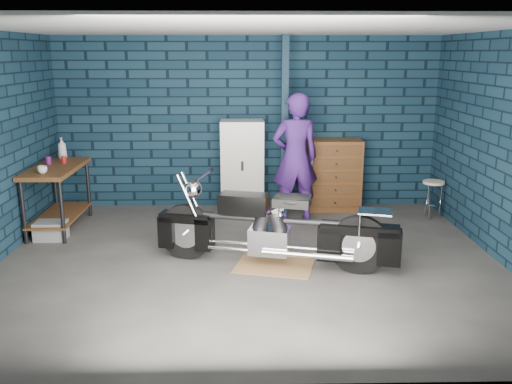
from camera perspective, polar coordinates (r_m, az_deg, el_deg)
ground at (r=6.58m, az=-0.70°, el=-7.32°), size 6.00×6.00×0.00m
room_walls at (r=6.68m, az=-0.80°, el=9.85°), size 6.02×5.01×2.71m
support_post at (r=8.16m, az=3.02°, el=6.76°), size 0.10×0.10×2.70m
workbench at (r=8.12m, az=-20.09°, el=-0.59°), size 0.60×1.40×0.91m
drip_mat at (r=6.46m, az=1.98°, el=-7.70°), size 1.02×0.86×0.01m
motorcycle at (r=6.28m, az=2.02°, el=-3.22°), size 2.52×1.23×1.07m
person at (r=7.95m, az=4.16°, el=3.59°), size 0.75×0.56×1.89m
storage_bin at (r=7.79m, az=-20.78°, el=-3.81°), size 0.40×0.29×0.25m
locker at (r=8.52m, az=-1.45°, el=2.77°), size 0.67×0.48×1.43m
tool_chest at (r=8.67m, az=8.17°, el=1.79°), size 0.84×0.47×1.12m
shop_stool at (r=8.58m, az=18.07°, el=-0.78°), size 0.38×0.38×0.58m
cup_a at (r=7.60m, az=-21.57°, el=2.20°), size 0.14×0.14×0.10m
mug_purple at (r=8.19m, az=-21.01°, el=3.13°), size 0.10×0.10×0.11m
mug_red at (r=8.19m, az=-19.58°, el=3.22°), size 0.10×0.10×0.10m
bottle at (r=8.53m, az=-19.74°, el=4.37°), size 0.13×0.13×0.32m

